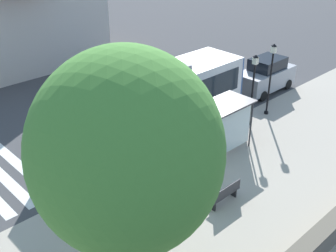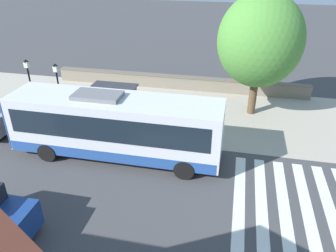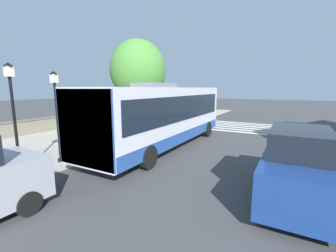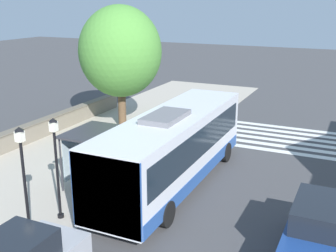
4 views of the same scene
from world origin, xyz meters
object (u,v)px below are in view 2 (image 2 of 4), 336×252
object	(u,v)px
shade_tree	(260,41)
pedestrian	(211,134)
street_lamp_far	(31,86)
bench	(173,104)
street_lamp_near	(59,89)
bus	(115,125)
bus_shelter	(114,93)

from	to	relation	value
shade_tree	pedestrian	bearing A→B (deg)	-23.25
street_lamp_far	shade_tree	distance (m)	14.28
bench	street_lamp_far	size ratio (longest dim) A/B	0.39
street_lamp_near	shade_tree	xyz separation A→B (m)	(-4.18, 11.61, 2.53)
bus	bench	xyz separation A→B (m)	(-6.19, 1.81, -1.35)
shade_tree	bus	bearing A→B (deg)	-45.81
pedestrian	shade_tree	distance (m)	6.90
bus	shade_tree	bearing A→B (deg)	134.19
pedestrian	street_lamp_far	xyz separation A→B (m)	(-0.93, -11.14, 1.46)
bus_shelter	bench	bearing A→B (deg)	129.53
bench	shade_tree	size ratio (longest dim) A/B	0.21
street_lamp_far	shade_tree	size ratio (longest dim) A/B	0.53
pedestrian	shade_tree	bearing A→B (deg)	156.75
bus	pedestrian	bearing A→B (deg)	108.79
pedestrian	shade_tree	xyz separation A→B (m)	(-5.23, 2.25, 3.90)
pedestrian	bench	bearing A→B (deg)	-146.44
pedestrian	street_lamp_near	xyz separation A→B (m)	(-1.05, -9.36, 1.36)
bus_shelter	pedestrian	xyz separation A→B (m)	(1.93, 6.19, -1.08)
pedestrian	bus_shelter	bearing A→B (deg)	-107.30
bus_shelter	street_lamp_near	size ratio (longest dim) A/B	0.70
bus_shelter	street_lamp_far	bearing A→B (deg)	-78.54
pedestrian	street_lamp_far	world-z (taller)	street_lamp_far
street_lamp_near	bus	bearing A→B (deg)	59.29
bus_shelter	street_lamp_far	size ratio (longest dim) A/B	0.67
bus_shelter	pedestrian	distance (m)	6.57
bus	street_lamp_far	world-z (taller)	street_lamp_far
bus_shelter	street_lamp_near	distance (m)	3.30
bus	shade_tree	distance (m)	10.33
bench	street_lamp_near	size ratio (longest dim) A/B	0.41
bench	street_lamp_far	xyz separation A→B (m)	(3.62, -8.13, 1.99)
bus_shelter	bench	distance (m)	4.42
bus	shade_tree	size ratio (longest dim) A/B	1.40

